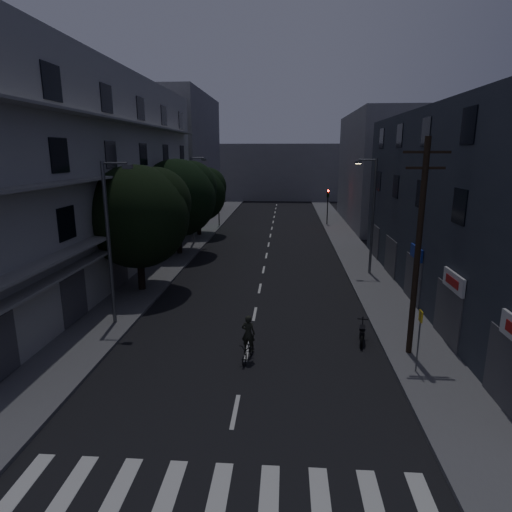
# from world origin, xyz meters

# --- Properties ---
(ground) EXTENTS (160.00, 160.00, 0.00)m
(ground) POSITION_xyz_m (0.00, 25.00, 0.00)
(ground) COLOR black
(ground) RESTS_ON ground
(sidewalk_left) EXTENTS (3.00, 90.00, 0.15)m
(sidewalk_left) POSITION_xyz_m (-7.50, 25.00, 0.07)
(sidewalk_left) COLOR #565659
(sidewalk_left) RESTS_ON ground
(sidewalk_right) EXTENTS (3.00, 90.00, 0.15)m
(sidewalk_right) POSITION_xyz_m (7.50, 25.00, 0.07)
(sidewalk_right) COLOR #565659
(sidewalk_right) RESTS_ON ground
(crosswalk) EXTENTS (10.90, 3.00, 0.01)m
(crosswalk) POSITION_xyz_m (-0.00, -2.00, 0.00)
(crosswalk) COLOR beige
(crosswalk) RESTS_ON ground
(lane_markings) EXTENTS (0.15, 60.50, 0.01)m
(lane_markings) POSITION_xyz_m (0.00, 31.25, 0.01)
(lane_markings) COLOR beige
(lane_markings) RESTS_ON ground
(building_left) EXTENTS (7.00, 36.00, 14.00)m
(building_left) POSITION_xyz_m (-11.98, 18.00, 6.99)
(building_left) COLOR #A2A29D
(building_left) RESTS_ON ground
(building_right) EXTENTS (6.19, 28.00, 11.00)m
(building_right) POSITION_xyz_m (11.99, 14.00, 5.50)
(building_right) COLOR #292F38
(building_right) RESTS_ON ground
(building_far_left) EXTENTS (6.00, 20.00, 16.00)m
(building_far_left) POSITION_xyz_m (-12.00, 48.00, 8.00)
(building_far_left) COLOR slate
(building_far_left) RESTS_ON ground
(building_far_right) EXTENTS (6.00, 20.00, 13.00)m
(building_far_right) POSITION_xyz_m (12.00, 42.00, 6.50)
(building_far_right) COLOR slate
(building_far_right) RESTS_ON ground
(building_far_end) EXTENTS (24.00, 8.00, 10.00)m
(building_far_end) POSITION_xyz_m (0.00, 70.00, 5.00)
(building_far_end) COLOR slate
(building_far_end) RESTS_ON ground
(tree_near) EXTENTS (6.25, 6.25, 7.71)m
(tree_near) POSITION_xyz_m (-7.31, 14.48, 4.97)
(tree_near) COLOR black
(tree_near) RESTS_ON sidewalk_left
(tree_mid) EXTENTS (6.42, 6.42, 7.90)m
(tree_mid) POSITION_xyz_m (-7.35, 24.37, 5.09)
(tree_mid) COLOR black
(tree_mid) RESTS_ON sidewalk_left
(tree_far) EXTENTS (5.70, 5.70, 7.05)m
(tree_far) POSITION_xyz_m (-7.39, 32.89, 4.57)
(tree_far) COLOR black
(tree_far) RESTS_ON sidewalk_left
(traffic_signal_far_right) EXTENTS (0.28, 0.37, 4.10)m
(traffic_signal_far_right) POSITION_xyz_m (6.52, 40.45, 3.10)
(traffic_signal_far_right) COLOR black
(traffic_signal_far_right) RESTS_ON sidewalk_right
(traffic_signal_far_left) EXTENTS (0.28, 0.37, 4.10)m
(traffic_signal_far_left) POSITION_xyz_m (-6.26, 38.70, 3.10)
(traffic_signal_far_left) COLOR black
(traffic_signal_far_left) RESTS_ON sidewalk_left
(street_lamp_left_near) EXTENTS (1.51, 0.25, 8.00)m
(street_lamp_left_near) POSITION_xyz_m (-6.86, 9.03, 4.60)
(street_lamp_left_near) COLOR #54575B
(street_lamp_left_near) RESTS_ON sidewalk_left
(street_lamp_right) EXTENTS (1.51, 0.25, 8.00)m
(street_lamp_right) POSITION_xyz_m (7.52, 19.23, 4.60)
(street_lamp_right) COLOR #505357
(street_lamp_right) RESTS_ON sidewalk_right
(street_lamp_left_far) EXTENTS (1.51, 0.25, 8.00)m
(street_lamp_left_far) POSITION_xyz_m (-7.00, 28.57, 4.60)
(street_lamp_left_far) COLOR #595A61
(street_lamp_left_far) RESTS_ON sidewalk_left
(utility_pole) EXTENTS (1.80, 0.24, 9.00)m
(utility_pole) POSITION_xyz_m (6.99, 6.63, 4.87)
(utility_pole) COLOR black
(utility_pole) RESTS_ON sidewalk_right
(bus_stop_sign) EXTENTS (0.06, 0.35, 2.52)m
(bus_stop_sign) POSITION_xyz_m (6.82, 4.97, 1.89)
(bus_stop_sign) COLOR #595B60
(bus_stop_sign) RESTS_ON sidewalk_right
(motorcycle) EXTENTS (0.55, 1.69, 1.09)m
(motorcycle) POSITION_xyz_m (5.18, 7.76, 0.43)
(motorcycle) COLOR black
(motorcycle) RESTS_ON ground
(cyclist) EXTENTS (0.85, 1.66, 2.01)m
(cyclist) POSITION_xyz_m (0.12, 5.70, 0.68)
(cyclist) COLOR black
(cyclist) RESTS_ON ground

